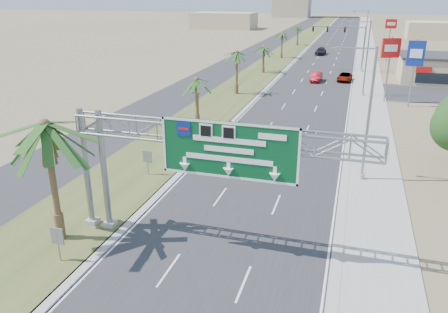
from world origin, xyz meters
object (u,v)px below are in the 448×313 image
signal_mast (352,44)px  car_mid_lane (316,77)px  sign_gantry (203,144)px  car_left_lane (240,136)px  pole_sign_blue (416,56)px  palm_near (45,125)px  car_far (321,51)px  pole_sign_red_far (391,27)px  car_right_lane (345,77)px  pole_sign_red_near (390,52)px

signal_mast → car_mid_lane: signal_mast is taller
sign_gantry → signal_mast: size_ratio=1.63×
car_left_lane → pole_sign_blue: (16.65, 19.58, 5.53)m
palm_near → pole_sign_blue: (22.20, 39.45, -0.73)m
car_left_lane → car_mid_lane: bearing=77.2°
car_far → sign_gantry: bearing=-85.8°
signal_mast → pole_sign_red_far: pole_sign_red_far is taller
car_right_lane → pole_sign_red_far: size_ratio=0.54×
palm_near → car_right_lane: size_ratio=1.80×
car_mid_lane → car_right_lane: bearing=22.6°
signal_mast → car_mid_lane: size_ratio=2.38×
signal_mast → car_left_lane: bearing=-101.3°
car_right_lane → car_left_lane: bearing=-100.0°
palm_near → car_right_lane: (13.87, 54.35, -6.29)m
sign_gantry → car_left_lane: 18.92m
car_right_lane → pole_sign_blue: size_ratio=0.56×
pole_sign_red_far → pole_sign_red_near: bearing=-92.9°
palm_near → car_mid_lane: palm_near is taller
car_left_lane → pole_sign_red_far: pole_sign_red_far is taller
sign_gantry → palm_near: (-8.14, -1.93, 0.87)m
sign_gantry → car_right_lane: bearing=83.8°
car_left_lane → signal_mast: bearing=72.8°
car_far → car_left_lane: bearing=-87.9°
sign_gantry → car_left_lane: sign_gantry is taller
signal_mast → pole_sign_red_far: (6.96, 14.95, 1.93)m
signal_mast → car_right_lane: signal_mast is taller
car_mid_lane → pole_sign_blue: bearing=-43.6°
car_left_lane → pole_sign_red_near: bearing=50.8°
car_left_lane → car_far: size_ratio=0.76×
car_right_lane → car_mid_lane: bearing=-156.6°
car_mid_lane → pole_sign_red_far: size_ratio=0.50×
car_left_lane → pole_sign_blue: bearing=43.7°
car_right_lane → pole_sign_red_near: pole_sign_red_near is taller
palm_near → pole_sign_red_near: size_ratio=1.00×
sign_gantry → car_right_lane: 53.01m
car_right_lane → pole_sign_red_far: 26.40m
car_left_lane → pole_sign_red_near: (13.84, 21.12, 5.83)m
pole_sign_red_near → car_mid_lane: bearing=130.0°
signal_mast → car_left_lane: 45.16m
sign_gantry → palm_near: 8.41m
sign_gantry → car_far: bearing=90.6°
signal_mast → pole_sign_blue: (7.83, -24.52, 1.35)m
car_left_lane → pole_sign_blue: 26.29m
signal_mast → pole_sign_red_near: 23.57m
sign_gantry → pole_sign_red_near: 40.66m
palm_near → pole_sign_red_far: 81.76m
car_left_lane → sign_gantry: bearing=-87.7°
car_far → pole_sign_red_far: pole_sign_red_far is taller
pole_sign_red_near → pole_sign_blue: 3.22m
car_mid_lane → car_right_lane: size_ratio=0.93×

